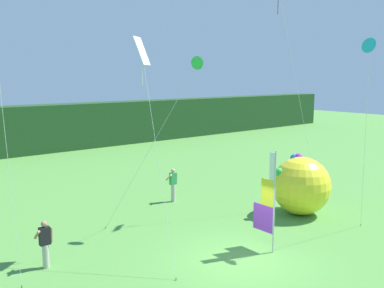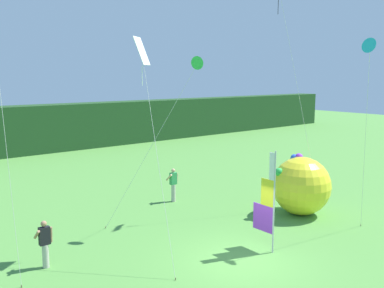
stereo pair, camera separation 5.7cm
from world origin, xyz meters
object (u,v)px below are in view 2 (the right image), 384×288
Objects in this scene: kite_green_delta_2 at (197,64)px; kite_black_diamond_5 at (281,0)px; person_near_banner at (173,184)px; person_mid_field at (45,243)px; kite_cyan_delta_0 at (370,48)px; kite_white_diamond_1 at (143,59)px; inflatable_balloon at (301,186)px; banner_flag at (268,203)px.

kite_black_diamond_5 reaches higher than kite_green_delta_2.
person_mid_field is at bearing -156.51° from person_near_banner.
kite_cyan_delta_0 is 1.00× the size of kite_white_diamond_1.
inflatable_balloon is 0.36× the size of kite_white_diamond_1.
kite_white_diamond_1 is at bearing -10.15° from person_mid_field.
banner_flag is 0.52× the size of kite_green_delta_2.
kite_green_delta_2 is (-3.97, 5.26, -0.56)m from kite_cyan_delta_0.
person_mid_field is at bearing 170.33° from inflatable_balloon.
banner_flag is at bearing -42.87° from kite_white_diamond_1.
kite_black_diamond_5 reaches higher than kite_cyan_delta_0.
kite_green_delta_2 is at bearing 160.40° from inflatable_balloon.
kite_green_delta_2 is at bearing -111.60° from person_near_banner.
banner_flag is 0.49× the size of kite_cyan_delta_0.
kite_white_diamond_1 reaches higher than kite_green_delta_2.
person_near_banner is 7.20m from kite_green_delta_2.
banner_flag is 1.35× the size of inflatable_balloon.
person_mid_field is 8.93m from kite_green_delta_2.
kite_white_diamond_1 is at bearing 170.55° from inflatable_balloon.
kite_cyan_delta_0 is 6.61m from kite_green_delta_2.
kite_green_delta_2 is (6.55, -0.20, 6.07)m from person_mid_field.
person_mid_field is 0.21× the size of kite_cyan_delta_0.
inflatable_balloon reaches higher than person_near_banner.
kite_black_diamond_5 is (11.14, -0.68, 9.04)m from person_mid_field.
banner_flag is 9.59m from kite_black_diamond_5.
person_near_banner is at bearing 122.59° from inflatable_balloon.
inflatable_balloon is 7.65m from kite_green_delta_2.
inflatable_balloon is (3.48, -5.44, 0.44)m from person_near_banner.
banner_flag is at bearing -157.94° from inflatable_balloon.
person_mid_field is 11.66m from inflatable_balloon.
person_near_banner is (1.00, 7.25, -0.89)m from banner_flag.
banner_flag is at bearing -82.77° from kite_green_delta_2.
kite_cyan_delta_0 reaches higher than kite_green_delta_2.
kite_white_diamond_1 is at bearing -171.15° from kite_green_delta_2.
kite_white_diamond_1 is (-6.88, 4.81, -0.42)m from kite_cyan_delta_0.
kite_green_delta_2 is 0.67× the size of kite_black_diamond_5.
person_near_banner reaches higher than person_mid_field.
kite_white_diamond_1 is at bearing 137.13° from banner_flag.
kite_green_delta_2 is (-1.46, -3.68, 6.01)m from person_near_banner.
kite_cyan_delta_0 reaches higher than person_mid_field.
banner_flag is at bearing 154.38° from kite_cyan_delta_0.
kite_cyan_delta_0 is at bearing -105.40° from inflatable_balloon.
banner_flag is 4.85m from inflatable_balloon.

